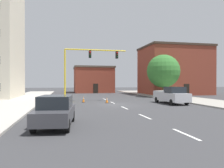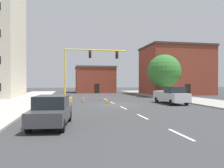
# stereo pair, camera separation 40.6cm
# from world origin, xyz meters

# --- Properties ---
(ground_plane) EXTENTS (160.00, 160.00, 0.00)m
(ground_plane) POSITION_xyz_m (0.00, 0.00, 0.00)
(ground_plane) COLOR #38383A
(sidewalk_left) EXTENTS (6.00, 56.00, 0.14)m
(sidewalk_left) POSITION_xyz_m (-11.56, 8.00, 0.07)
(sidewalk_left) COLOR #B2ADA3
(sidewalk_left) RESTS_ON ground_plane
(sidewalk_right) EXTENTS (6.00, 56.00, 0.14)m
(sidewalk_right) POSITION_xyz_m (11.56, 8.00, 0.07)
(sidewalk_right) COLOR #9E998E
(sidewalk_right) RESTS_ON ground_plane
(lane_stripe_seg_0) EXTENTS (0.16, 2.40, 0.01)m
(lane_stripe_seg_0) POSITION_xyz_m (0.00, -14.00, 0.00)
(lane_stripe_seg_0) COLOR silver
(lane_stripe_seg_0) RESTS_ON ground_plane
(lane_stripe_seg_1) EXTENTS (0.16, 2.40, 0.01)m
(lane_stripe_seg_1) POSITION_xyz_m (0.00, -8.50, 0.00)
(lane_stripe_seg_1) COLOR silver
(lane_stripe_seg_1) RESTS_ON ground_plane
(lane_stripe_seg_2) EXTENTS (0.16, 2.40, 0.01)m
(lane_stripe_seg_2) POSITION_xyz_m (0.00, -3.00, 0.00)
(lane_stripe_seg_2) COLOR silver
(lane_stripe_seg_2) RESTS_ON ground_plane
(lane_stripe_seg_3) EXTENTS (0.16, 2.40, 0.01)m
(lane_stripe_seg_3) POSITION_xyz_m (0.00, 2.50, 0.00)
(lane_stripe_seg_3) COLOR silver
(lane_stripe_seg_3) RESTS_ON ground_plane
(lane_stripe_seg_4) EXTENTS (0.16, 2.40, 0.01)m
(lane_stripe_seg_4) POSITION_xyz_m (0.00, 8.00, 0.00)
(lane_stripe_seg_4) COLOR silver
(lane_stripe_seg_4) RESTS_ON ground_plane
(building_brick_center) EXTENTS (9.45, 8.97, 6.32)m
(building_brick_center) POSITION_xyz_m (1.09, 30.07, 3.17)
(building_brick_center) COLOR brown
(building_brick_center) RESTS_ON ground_plane
(building_row_right) EXTENTS (13.07, 9.89, 9.91)m
(building_row_right) POSITION_xyz_m (16.50, 18.07, 4.97)
(building_row_right) COLOR brown
(building_row_right) RESTS_ON ground_plane
(traffic_signal_gantry) EXTENTS (8.94, 1.20, 6.83)m
(traffic_signal_gantry) POSITION_xyz_m (-4.57, 5.01, 2.24)
(traffic_signal_gantry) COLOR yellow
(traffic_signal_gantry) RESTS_ON ground_plane
(tree_right_mid) EXTENTS (5.62, 5.62, 7.22)m
(tree_right_mid) POSITION_xyz_m (10.68, 10.91, 4.41)
(tree_right_mid) COLOR brown
(tree_right_mid) RESTS_ON ground_plane
(pickup_truck_silver) EXTENTS (2.17, 5.46, 1.99)m
(pickup_truck_silver) POSITION_xyz_m (6.42, -0.12, 0.97)
(pickup_truck_silver) COLOR #BCBCC1
(pickup_truck_silver) RESTS_ON ground_plane
(sedan_dark_gray_near_left) EXTENTS (2.35, 4.68, 1.74)m
(sedan_dark_gray_near_left) POSITION_xyz_m (-6.20, -10.78, 0.89)
(sedan_dark_gray_near_left) COLOR #3D3D42
(sedan_dark_gray_near_left) RESTS_ON ground_plane
(traffic_cone_roadside_a) EXTENTS (0.36, 0.36, 0.76)m
(traffic_cone_roadside_a) POSITION_xyz_m (-3.46, 3.69, 0.37)
(traffic_cone_roadside_a) COLOR black
(traffic_cone_roadside_a) RESTS_ON ground_plane
(traffic_cone_roadside_b) EXTENTS (0.36, 0.36, 0.72)m
(traffic_cone_roadside_b) POSITION_xyz_m (-0.76, 2.27, 0.35)
(traffic_cone_roadside_b) COLOR black
(traffic_cone_roadside_b) RESTS_ON ground_plane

